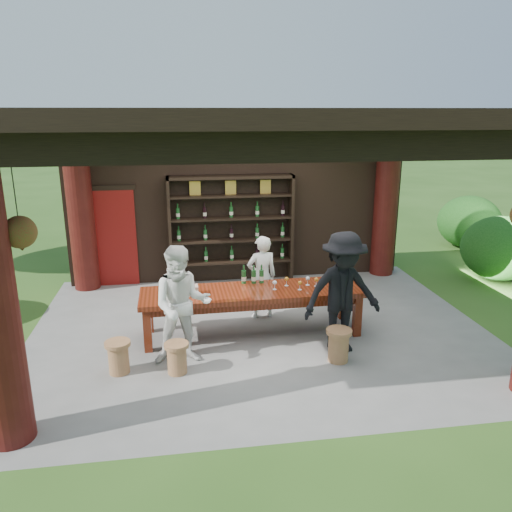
{
  "coord_description": "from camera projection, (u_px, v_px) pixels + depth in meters",
  "views": [
    {
      "loc": [
        -1.21,
        -7.48,
        3.47
      ],
      "look_at": [
        0.0,
        0.4,
        1.15
      ],
      "focal_mm": 35.0,
      "sensor_mm": 36.0,
      "label": 1
    }
  ],
  "objects": [
    {
      "name": "ground",
      "position": [
        260.0,
        329.0,
        8.25
      ],
      "size": [
        90.0,
        90.0,
        0.0
      ],
      "primitive_type": "plane",
      "color": "#2D5119",
      "rests_on": "ground"
    },
    {
      "name": "pavilion",
      "position": [
        255.0,
        197.0,
        8.06
      ],
      "size": [
        7.5,
        6.0,
        3.6
      ],
      "color": "slate",
      "rests_on": "ground"
    },
    {
      "name": "wine_shelf",
      "position": [
        231.0,
        230.0,
        10.23
      ],
      "size": [
        2.55,
        0.39,
        2.24
      ],
      "color": "black",
      "rests_on": "ground"
    },
    {
      "name": "tasting_table",
      "position": [
        252.0,
        297.0,
        7.92
      ],
      "size": [
        3.53,
        0.97,
        0.75
      ],
      "rotation": [
        0.0,
        0.0,
        0.02
      ],
      "color": "#4F1B0B",
      "rests_on": "ground"
    },
    {
      "name": "stool_near_left",
      "position": [
        177.0,
        357.0,
        6.82
      ],
      "size": [
        0.34,
        0.34,
        0.44
      ],
      "rotation": [
        0.0,
        0.0,
        -0.21
      ],
      "color": "#935F3A",
      "rests_on": "ground"
    },
    {
      "name": "stool_near_right",
      "position": [
        339.0,
        344.0,
        7.14
      ],
      "size": [
        0.37,
        0.37,
        0.49
      ],
      "rotation": [
        0.0,
        0.0,
        0.03
      ],
      "color": "#935F3A",
      "rests_on": "ground"
    },
    {
      "name": "stool_far_left",
      "position": [
        118.0,
        356.0,
        6.82
      ],
      "size": [
        0.35,
        0.35,
        0.46
      ],
      "rotation": [
        0.0,
        0.0,
        0.17
      ],
      "color": "#935F3A",
      "rests_on": "ground"
    },
    {
      "name": "host",
      "position": [
        262.0,
        277.0,
        8.57
      ],
      "size": [
        0.58,
        0.42,
        1.46
      ],
      "primitive_type": "imported",
      "rotation": [
        0.0,
        0.0,
        3.29
      ],
      "color": "white",
      "rests_on": "ground"
    },
    {
      "name": "guest_woman",
      "position": [
        182.0,
        305.0,
        6.98
      ],
      "size": [
        0.84,
        0.66,
        1.72
      ],
      "primitive_type": "imported",
      "rotation": [
        0.0,
        0.0,
        0.01
      ],
      "color": "silver",
      "rests_on": "ground"
    },
    {
      "name": "guest_man",
      "position": [
        343.0,
        293.0,
        7.29
      ],
      "size": [
        1.25,
        0.81,
        1.83
      ],
      "primitive_type": "imported",
      "rotation": [
        0.0,
        0.0,
        0.11
      ],
      "color": "black",
      "rests_on": "ground"
    },
    {
      "name": "table_bottles",
      "position": [
        253.0,
        274.0,
        8.16
      ],
      "size": [
        0.37,
        0.1,
        0.31
      ],
      "color": "#194C1E",
      "rests_on": "tasting_table"
    },
    {
      "name": "table_glasses",
      "position": [
        297.0,
        283.0,
        7.99
      ],
      "size": [
        0.76,
        0.29,
        0.15
      ],
      "color": "silver",
      "rests_on": "tasting_table"
    },
    {
      "name": "napkin_basket",
      "position": [
        190.0,
        290.0,
        7.68
      ],
      "size": [
        0.26,
        0.18,
        0.14
      ],
      "primitive_type": "cube",
      "rotation": [
        0.0,
        0.0,
        0.02
      ],
      "color": "#BF6672",
      "rests_on": "tasting_table"
    },
    {
      "name": "shrubs",
      "position": [
        383.0,
        271.0,
        9.47
      ],
      "size": [
        15.59,
        9.3,
        1.36
      ],
      "color": "#194C14",
      "rests_on": "ground"
    },
    {
      "name": "trees",
      "position": [
        423.0,
        117.0,
        9.45
      ],
      "size": [
        19.87,
        9.53,
        4.8
      ],
      "color": "#3F2819",
      "rests_on": "ground"
    }
  ]
}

